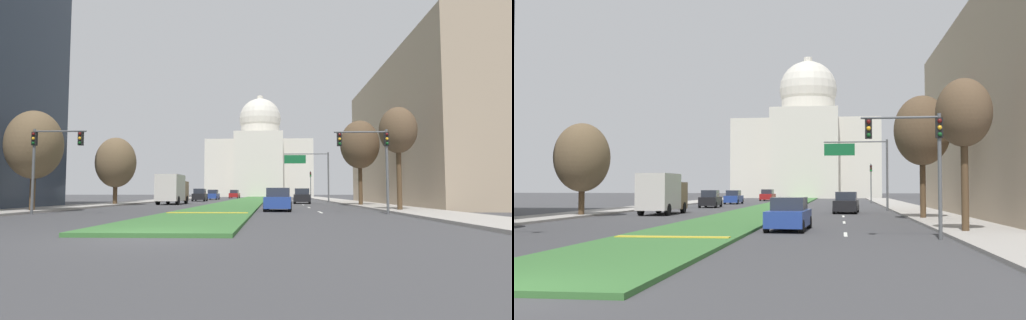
% 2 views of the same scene
% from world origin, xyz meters
% --- Properties ---
extents(ground_plane, '(260.00, 260.00, 0.00)m').
position_xyz_m(ground_plane, '(0.00, 56.10, 0.00)').
color(ground_plane, '#3D3D3F').
extents(grass_median, '(5.20, 100.99, 0.14)m').
position_xyz_m(grass_median, '(0.00, 50.49, 0.07)').
color(grass_median, '#386B33').
rests_on(grass_median, ground_plane).
extents(median_curb_nose, '(4.68, 0.50, 0.04)m').
position_xyz_m(median_curb_nose, '(0.00, 11.90, 0.16)').
color(median_curb_nose, gold).
rests_on(median_curb_nose, grass_median).
extents(lane_dashes_right, '(0.16, 48.68, 0.01)m').
position_xyz_m(lane_dashes_right, '(6.94, 39.57, 0.00)').
color(lane_dashes_right, silver).
rests_on(lane_dashes_right, ground_plane).
extents(sidewalk_left, '(4.00, 100.99, 0.15)m').
position_xyz_m(sidewalk_left, '(-13.28, 44.88, 0.07)').
color(sidewalk_left, '#9E9991').
rests_on(sidewalk_left, ground_plane).
extents(sidewalk_right, '(4.00, 100.99, 0.15)m').
position_xyz_m(sidewalk_right, '(13.28, 44.88, 0.07)').
color(sidewalk_right, '#9E9991').
rests_on(sidewalk_right, ground_plane).
extents(capitol_building, '(29.24, 28.88, 30.12)m').
position_xyz_m(capitol_building, '(0.00, 111.35, 10.31)').
color(capitol_building, beige).
rests_on(capitol_building, ground_plane).
extents(traffic_light_near_right, '(3.34, 0.35, 5.20)m').
position_xyz_m(traffic_light_near_right, '(9.93, 13.57, 3.80)').
color(traffic_light_near_right, '#515456').
rests_on(traffic_light_near_right, ground_plane).
extents(traffic_light_far_right, '(0.28, 0.35, 5.20)m').
position_xyz_m(traffic_light_far_right, '(10.78, 66.09, 3.31)').
color(traffic_light_far_right, '#515456').
rests_on(traffic_light_far_right, ground_plane).
extents(overhead_guide_sign, '(5.84, 0.20, 6.50)m').
position_xyz_m(overhead_guide_sign, '(8.77, 42.43, 4.66)').
color(overhead_guide_sign, '#515456').
rests_on(overhead_guide_sign, ground_plane).
extents(street_tree_right_near, '(2.56, 2.56, 7.23)m').
position_xyz_m(street_tree_right_near, '(12.43, 16.76, 5.54)').
color(street_tree_right_near, '#4C3823').
rests_on(street_tree_right_near, ground_plane).
extents(street_tree_left_mid, '(4.04, 4.04, 6.86)m').
position_xyz_m(street_tree_left_mid, '(-12.12, 29.48, 4.31)').
color(street_tree_left_mid, '#4C3823').
rests_on(street_tree_left_mid, ground_plane).
extents(street_tree_right_mid, '(3.70, 3.70, 8.21)m').
position_xyz_m(street_tree_right_mid, '(12.12, 28.10, 5.86)').
color(street_tree_right_mid, '#4C3823').
rests_on(street_tree_right_mid, ground_plane).
extents(sedan_lead_stopped, '(2.10, 4.37, 1.65)m').
position_xyz_m(sedan_lead_stopped, '(4.16, 17.99, 0.78)').
color(sedan_lead_stopped, navy).
rests_on(sedan_lead_stopped, ground_plane).
extents(sedan_midblock, '(2.25, 4.76, 1.76)m').
position_xyz_m(sedan_midblock, '(7.21, 37.42, 0.82)').
color(sedan_midblock, black).
rests_on(sedan_midblock, ground_plane).
extents(sedan_distant, '(2.10, 4.44, 1.82)m').
position_xyz_m(sedan_distant, '(-6.89, 48.81, 0.85)').
color(sedan_distant, black).
rests_on(sedan_distant, ground_plane).
extents(sedan_far_horizon, '(1.84, 4.58, 1.73)m').
position_xyz_m(sedan_far_horizon, '(-6.72, 61.21, 0.81)').
color(sedan_far_horizon, navy).
rests_on(sedan_far_horizon, ground_plane).
extents(sedan_very_far, '(2.10, 4.62, 1.78)m').
position_xyz_m(sedan_very_far, '(-4.52, 78.35, 0.83)').
color(sedan_very_far, maroon).
rests_on(sedan_very_far, ground_plane).
extents(box_truck_delivery, '(2.40, 6.40, 3.20)m').
position_xyz_m(box_truck_delivery, '(-7.23, 33.32, 1.68)').
color(box_truck_delivery, brown).
rests_on(box_truck_delivery, ground_plane).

